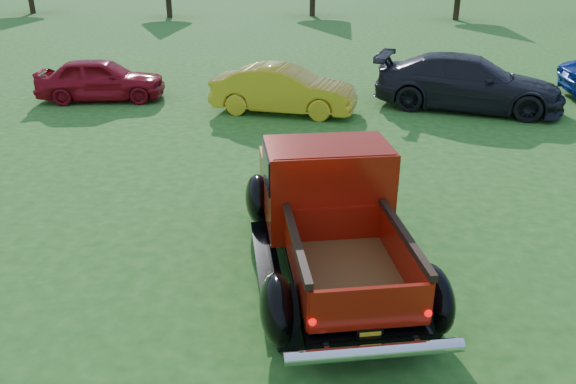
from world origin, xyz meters
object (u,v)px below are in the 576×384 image
object	(u,v)px
show_car_yellow	(284,90)
show_car_red	(101,79)
pickup_truck	(326,206)
show_car_grey	(468,83)

from	to	relation	value
show_car_yellow	show_car_red	bearing A→B (deg)	89.37
pickup_truck	show_car_yellow	distance (m)	7.83
pickup_truck	show_car_yellow	size ratio (longest dim) A/B	1.29
show_car_yellow	show_car_grey	distance (m)	5.09
show_car_red	show_car_yellow	world-z (taller)	show_car_yellow
pickup_truck	show_car_yellow	xyz separation A→B (m)	(-1.71, 7.64, -0.19)
show_car_red	pickup_truck	bearing A→B (deg)	-150.42
show_car_yellow	show_car_grey	bearing A→B (deg)	-71.16
show_car_yellow	show_car_grey	world-z (taller)	show_car_grey
show_car_red	show_car_grey	bearing A→B (deg)	-98.84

